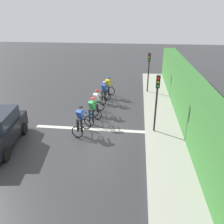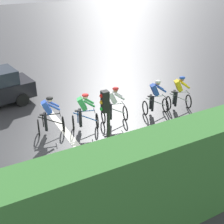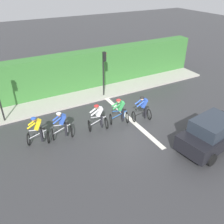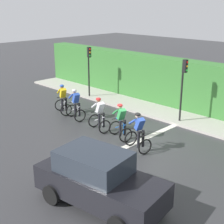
{
  "view_description": "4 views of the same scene",
  "coord_description": "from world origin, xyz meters",
  "px_view_note": "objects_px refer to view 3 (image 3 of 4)",
  "views": [
    {
      "loc": [
        2.38,
        -11.28,
        6.26
      ],
      "look_at": [
        1.0,
        0.64,
        0.92
      ],
      "focal_mm": 35.88,
      "sensor_mm": 36.0,
      "label": 1
    },
    {
      "loc": [
        10.41,
        -3.53,
        6.69
      ],
      "look_at": [
        0.97,
        1.6,
        1.19
      ],
      "focal_mm": 49.36,
      "sensor_mm": 36.0,
      "label": 2
    },
    {
      "loc": [
        -10.68,
        7.13,
        7.97
      ],
      "look_at": [
        -0.29,
        1.47,
        0.98
      ],
      "focal_mm": 38.01,
      "sensor_mm": 36.0,
      "label": 3
    },
    {
      "loc": [
        -10.31,
        -8.5,
        5.98
      ],
      "look_at": [
        0.07,
        1.76,
        1.02
      ],
      "focal_mm": 51.66,
      "sensor_mm": 36.0,
      "label": 4
    }
  ],
  "objects_px": {
    "cyclist_trailing": "(143,109)",
    "cyclist_second": "(62,126)",
    "cyclist_fourth": "(120,112)",
    "cyclist_lead": "(38,131)",
    "car_black": "(213,133)",
    "traffic_light_near_crossing": "(104,68)",
    "cyclist_mid": "(98,118)"
  },
  "relations": [
    {
      "from": "car_black",
      "to": "cyclist_mid",
      "type": "bearing_deg",
      "value": 46.52
    },
    {
      "from": "cyclist_fourth",
      "to": "traffic_light_near_crossing",
      "type": "bearing_deg",
      "value": -12.82
    },
    {
      "from": "cyclist_lead",
      "to": "cyclist_second",
      "type": "height_order",
      "value": "same"
    },
    {
      "from": "cyclist_second",
      "to": "cyclist_trailing",
      "type": "bearing_deg",
      "value": -96.9
    },
    {
      "from": "car_black",
      "to": "cyclist_lead",
      "type": "bearing_deg",
      "value": 59.72
    },
    {
      "from": "cyclist_fourth",
      "to": "cyclist_lead",
      "type": "bearing_deg",
      "value": 85.96
    },
    {
      "from": "cyclist_fourth",
      "to": "car_black",
      "type": "height_order",
      "value": "car_black"
    },
    {
      "from": "cyclist_second",
      "to": "traffic_light_near_crossing",
      "type": "xyz_separation_m",
      "value": [
        3.47,
        -4.34,
        1.43
      ]
    },
    {
      "from": "cyclist_lead",
      "to": "cyclist_second",
      "type": "xyz_separation_m",
      "value": [
        -0.13,
        -1.28,
        0.0
      ]
    },
    {
      "from": "cyclist_fourth",
      "to": "car_black",
      "type": "xyz_separation_m",
      "value": [
        -4.24,
        -3.06,
        0.08
      ]
    },
    {
      "from": "cyclist_lead",
      "to": "traffic_light_near_crossing",
      "type": "xyz_separation_m",
      "value": [
        3.34,
        -5.62,
        1.43
      ]
    },
    {
      "from": "cyclist_lead",
      "to": "cyclist_mid",
      "type": "relative_size",
      "value": 1.0
    },
    {
      "from": "cyclist_lead",
      "to": "car_black",
      "type": "distance_m",
      "value": 9.08
    },
    {
      "from": "cyclist_lead",
      "to": "cyclist_trailing",
      "type": "height_order",
      "value": "same"
    },
    {
      "from": "cyclist_lead",
      "to": "cyclist_fourth",
      "type": "xyz_separation_m",
      "value": [
        -0.34,
        -4.78,
        0.0
      ]
    },
    {
      "from": "cyclist_second",
      "to": "cyclist_lead",
      "type": "bearing_deg",
      "value": 84.27
    },
    {
      "from": "cyclist_trailing",
      "to": "cyclist_second",
      "type": "bearing_deg",
      "value": 83.1
    },
    {
      "from": "cyclist_fourth",
      "to": "traffic_light_near_crossing",
      "type": "relative_size",
      "value": 0.5
    },
    {
      "from": "cyclist_second",
      "to": "cyclist_fourth",
      "type": "distance_m",
      "value": 3.51
    },
    {
      "from": "cyclist_second",
      "to": "cyclist_trailing",
      "type": "xyz_separation_m",
      "value": [
        -0.59,
        -4.89,
        0.0
      ]
    },
    {
      "from": "cyclist_trailing",
      "to": "car_black",
      "type": "bearing_deg",
      "value": -156.56
    },
    {
      "from": "cyclist_second",
      "to": "traffic_light_near_crossing",
      "type": "height_order",
      "value": "traffic_light_near_crossing"
    },
    {
      "from": "cyclist_mid",
      "to": "traffic_light_near_crossing",
      "type": "xyz_separation_m",
      "value": [
        3.68,
        -2.25,
        1.43
      ]
    },
    {
      "from": "cyclist_mid",
      "to": "cyclist_trailing",
      "type": "xyz_separation_m",
      "value": [
        -0.39,
        -2.8,
        0.0
      ]
    },
    {
      "from": "cyclist_second",
      "to": "cyclist_trailing",
      "type": "distance_m",
      "value": 4.92
    },
    {
      "from": "cyclist_lead",
      "to": "cyclist_fourth",
      "type": "bearing_deg",
      "value": -94.04
    },
    {
      "from": "cyclist_trailing",
      "to": "car_black",
      "type": "xyz_separation_m",
      "value": [
        -3.86,
        -1.67,
        0.08
      ]
    },
    {
      "from": "cyclist_mid",
      "to": "car_black",
      "type": "distance_m",
      "value": 6.17
    },
    {
      "from": "cyclist_lead",
      "to": "traffic_light_near_crossing",
      "type": "distance_m",
      "value": 6.69
    },
    {
      "from": "cyclist_mid",
      "to": "cyclist_fourth",
      "type": "relative_size",
      "value": 1.0
    },
    {
      "from": "car_black",
      "to": "traffic_light_near_crossing",
      "type": "bearing_deg",
      "value": 15.66
    },
    {
      "from": "cyclist_lead",
      "to": "car_black",
      "type": "bearing_deg",
      "value": -120.28
    }
  ]
}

